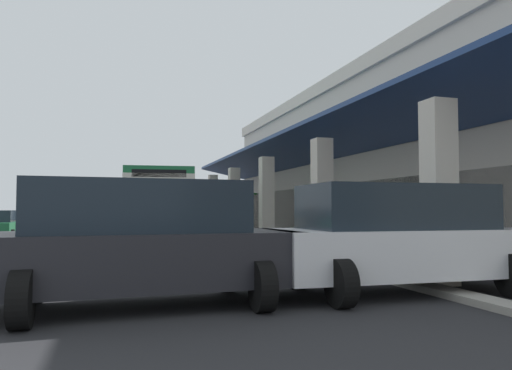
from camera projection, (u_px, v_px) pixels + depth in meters
ground at (350, 243)px, 22.34m from camera, size 120.00×120.00×0.00m
curb_strip at (251, 244)px, 20.90m from camera, size 34.86×0.50×0.12m
plaza_building at (443, 163)px, 23.80m from camera, size 29.35×15.50×7.45m
transit_bus at (158, 202)px, 23.16m from camera, size 11.39×3.53×3.34m
parked_sedan_tan at (18, 224)px, 26.67m from camera, size 4.40×2.03×1.47m
parked_suv_charcoal at (142, 242)px, 7.74m from camera, size 2.86×4.88×1.97m
parked_suv_white at (398, 237)px, 9.01m from camera, size 2.76×4.83×1.97m
pedestrian at (156, 232)px, 13.32m from camera, size 0.56×0.43×1.63m
potted_palm at (242, 223)px, 27.57m from camera, size 1.74×2.00×2.54m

